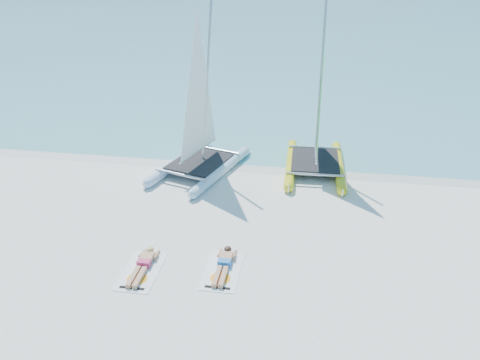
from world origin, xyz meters
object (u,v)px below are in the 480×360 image
object	(u,v)px
sunbather_a	(143,264)
towel_b	(223,271)
catamaran_blue	(199,123)
catamaran_yellow	(318,116)
towel_a	(141,271)
sunbather_b	(224,264)

from	to	relation	value
sunbather_a	towel_b	bearing A→B (deg)	4.76
catamaran_blue	catamaran_yellow	bearing A→B (deg)	32.25
catamaran_yellow	sunbather_a	world-z (taller)	catamaran_yellow
catamaran_blue	catamaran_yellow	distance (m)	4.80
towel_a	sunbather_b	xyz separation A→B (m)	(2.27, 0.57, 0.11)
catamaran_blue	catamaran_yellow	world-z (taller)	catamaran_blue
sunbather_a	towel_a	bearing A→B (deg)	-90.00
catamaran_blue	towel_b	distance (m)	7.18
catamaran_yellow	towel_a	world-z (taller)	catamaran_yellow
sunbather_a	sunbather_b	xyz separation A→B (m)	(2.27, 0.38, 0.00)
catamaran_blue	sunbather_a	world-z (taller)	catamaran_blue
catamaran_yellow	towel_a	bearing A→B (deg)	-121.35
catamaran_yellow	sunbather_a	xyz separation A→B (m)	(-4.73, -8.00, -2.00)
towel_b	sunbather_b	distance (m)	0.22
catamaran_blue	towel_b	world-z (taller)	catamaran_blue
catamaran_blue	sunbather_b	distance (m)	6.98
catamaran_yellow	towel_b	world-z (taller)	catamaran_yellow
towel_a	towel_b	distance (m)	2.31
towel_a	catamaran_blue	bearing A→B (deg)	89.15
catamaran_blue	sunbather_a	distance (m)	7.00
towel_b	sunbather_a	bearing A→B (deg)	-175.24
catamaran_blue	catamaran_yellow	xyz separation A→B (m)	(4.62, 1.27, 0.08)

